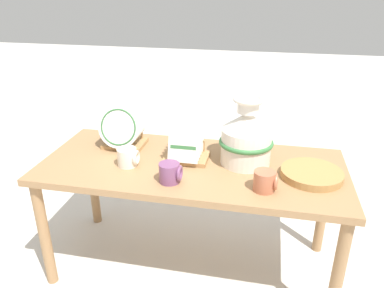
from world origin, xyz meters
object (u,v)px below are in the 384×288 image
Objects in this scene: dish_rack_round_plates at (123,129)px; mug_terracotta_glaze at (265,181)px; dish_rack_square_plates at (187,149)px; wicker_charger_stack at (312,174)px; mug_cream_glaze at (128,157)px; mug_plum_glaze at (170,173)px; ceramic_vase at (246,136)px.

mug_terracotta_glaze is (0.79, -0.33, -0.06)m from dish_rack_round_plates.
mug_terracotta_glaze is at bearing -29.69° from dish_rack_square_plates.
wicker_charger_stack is 2.75× the size of mug_cream_glaze.
dish_rack_round_plates reaches higher than mug_plum_glaze.
dish_rack_square_plates is at bearing -13.80° from dish_rack_round_plates.
mug_cream_glaze is 0.28m from mug_plum_glaze.
dish_rack_round_plates reaches higher than dish_rack_square_plates.
ceramic_vase is 1.20× the size of wicker_charger_stack.
dish_rack_square_plates is 0.77× the size of wicker_charger_stack.
dish_rack_round_plates is at bearing 157.50° from mug_terracotta_glaze.
mug_cream_glaze is (-0.27, -0.13, -0.01)m from dish_rack_square_plates.
ceramic_vase reaches higher than dish_rack_round_plates.
wicker_charger_stack is 2.75× the size of mug_terracotta_glaze.
dish_rack_round_plates reaches higher than wicker_charger_stack.
mug_terracotta_glaze is at bearing -142.14° from wicker_charger_stack.
dish_rack_square_plates is (0.38, -0.09, -0.05)m from dish_rack_round_plates.
wicker_charger_stack is at bearing 37.86° from mug_terracotta_glaze.
dish_rack_round_plates is 0.86× the size of wicker_charger_stack.
mug_cream_glaze is at bearing -165.02° from ceramic_vase.
mug_plum_glaze is at bearing -140.24° from ceramic_vase.
dish_rack_round_plates is 1.11× the size of dish_rack_square_plates.
mug_plum_glaze is (0.36, -0.34, -0.06)m from dish_rack_round_plates.
dish_rack_square_plates is at bearing 150.31° from mug_terracotta_glaze.
dish_rack_round_plates is 0.86m from mug_terracotta_glaze.
wicker_charger_stack is 2.75× the size of mug_plum_glaze.
ceramic_vase is at bearing -5.90° from dish_rack_round_plates.
dish_rack_square_plates is 2.13× the size of mug_terracotta_glaze.
mug_plum_glaze is at bearing -24.69° from mug_cream_glaze.
ceramic_vase is 3.31× the size of mug_cream_glaze.
dish_rack_round_plates is 1.02m from wicker_charger_stack.
dish_rack_round_plates is 2.37× the size of mug_terracotta_glaze.
dish_rack_square_plates is at bearing -175.66° from ceramic_vase.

